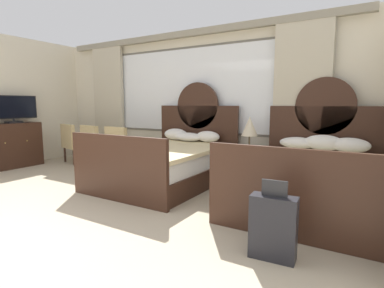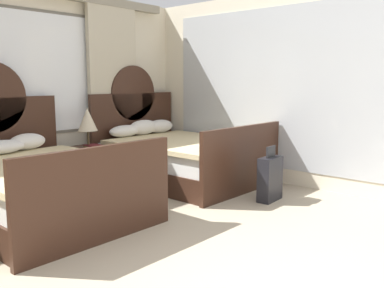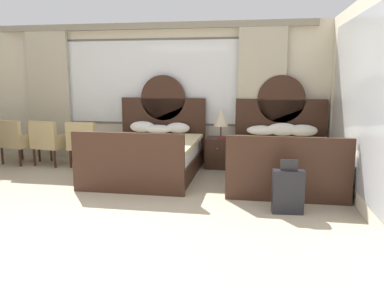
# 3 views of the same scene
# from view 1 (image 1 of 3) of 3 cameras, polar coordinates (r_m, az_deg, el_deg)

# --- Properties ---
(wall_back_window) EXTENTS (6.75, 0.22, 2.70)m
(wall_back_window) POSITION_cam_1_polar(r_m,az_deg,el_deg) (5.98, -0.47, 8.74)
(wall_back_window) COLOR beige
(wall_back_window) RESTS_ON ground_plane
(bed_near_window) EXTENTS (1.66, 2.20, 1.70)m
(bed_near_window) POSITION_cam_1_polar(r_m,az_deg,el_deg) (4.97, -4.80, -3.30)
(bed_near_window) COLOR #382116
(bed_near_window) RESTS_ON ground_plane
(bed_near_mirror) EXTENTS (1.66, 2.20, 1.70)m
(bed_near_mirror) POSITION_cam_1_polar(r_m,az_deg,el_deg) (4.11, 21.59, -6.10)
(bed_near_mirror) COLOR #382116
(bed_near_mirror) RESTS_ON ground_plane
(nightstand_between_beds) EXTENTS (0.46, 0.49, 0.56)m
(nightstand_between_beds) POSITION_cam_1_polar(r_m,az_deg,el_deg) (5.10, 10.41, -4.04)
(nightstand_between_beds) COLOR #382116
(nightstand_between_beds) RESTS_ON ground_plane
(table_lamp_on_nightstand) EXTENTS (0.27, 0.27, 0.54)m
(table_lamp_on_nightstand) POSITION_cam_1_polar(r_m,az_deg,el_deg) (4.98, 10.92, 3.26)
(table_lamp_on_nightstand) COLOR brown
(table_lamp_on_nightstand) RESTS_ON nightstand_between_beds
(book_on_nightstand) EXTENTS (0.18, 0.26, 0.03)m
(book_on_nightstand) POSITION_cam_1_polar(r_m,az_deg,el_deg) (4.93, 10.97, -0.98)
(book_on_nightstand) COLOR maroon
(book_on_nightstand) RESTS_ON nightstand_between_beds
(tv_flatscreen) EXTENTS (0.20, 0.98, 0.56)m
(tv_flatscreen) POSITION_cam_1_polar(r_m,az_deg,el_deg) (7.11, -30.96, 5.78)
(tv_flatscreen) COLOR black
(tv_flatscreen) RESTS_ON dresser_minibar
(armchair_by_window_left) EXTENTS (0.63, 0.63, 0.86)m
(armchair_by_window_left) POSITION_cam_1_polar(r_m,az_deg,el_deg) (6.08, -13.03, -0.36)
(armchair_by_window_left) COLOR tan
(armchair_by_window_left) RESTS_ON ground_plane
(armchair_by_window_centre) EXTENTS (0.66, 0.66, 0.86)m
(armchair_by_window_centre) POSITION_cam_1_polar(r_m,az_deg,el_deg) (6.61, -17.63, 0.11)
(armchair_by_window_centre) COLOR tan
(armchair_by_window_centre) RESTS_ON ground_plane
(armchair_by_window_right) EXTENTS (0.70, 0.70, 0.86)m
(armchair_by_window_right) POSITION_cam_1_polar(r_m,az_deg,el_deg) (7.13, -21.25, 0.48)
(armchair_by_window_right) COLOR tan
(armchair_by_window_right) RESTS_ON ground_plane
(suitcase_on_floor) EXTENTS (0.39, 0.19, 0.68)m
(suitcase_on_floor) POSITION_cam_1_polar(r_m,az_deg,el_deg) (2.68, 15.19, -15.03)
(suitcase_on_floor) COLOR black
(suitcase_on_floor) RESTS_ON ground_plane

